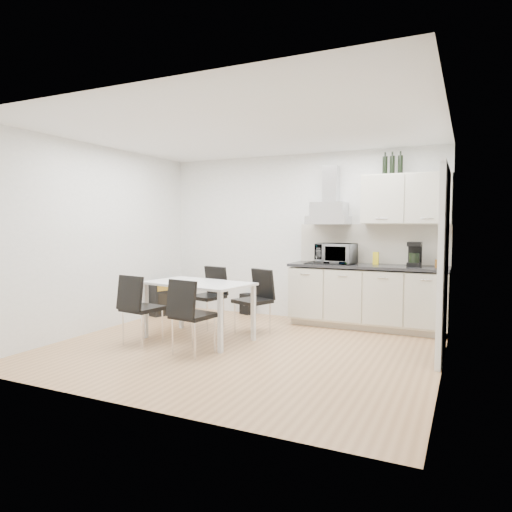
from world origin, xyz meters
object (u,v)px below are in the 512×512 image
(chair_near_right, at_px, (194,316))
(guitar_amp, at_px, (167,298))
(kitchenette, at_px, (370,271))
(chair_near_left, at_px, (143,309))
(floor_speaker, at_px, (247,304))
(chair_far_right, at_px, (252,302))
(chair_far_left, at_px, (207,298))
(dining_table, at_px, (198,289))

(chair_near_right, xyz_separation_m, guitar_amp, (-1.70, 1.82, -0.17))
(chair_near_right, bearing_deg, kitchenette, 63.41)
(chair_near_left, distance_m, chair_near_right, 0.82)
(floor_speaker, bearing_deg, kitchenette, 14.88)
(chair_far_right, bearing_deg, chair_near_right, 103.37)
(guitar_amp, bearing_deg, chair_far_left, -10.31)
(dining_table, distance_m, chair_far_left, 0.71)
(dining_table, distance_m, chair_near_left, 0.75)
(chair_far_left, distance_m, chair_far_right, 0.76)
(chair_far_left, distance_m, guitar_amp, 1.30)
(chair_far_right, relative_size, chair_near_right, 1.00)
(chair_far_left, relative_size, chair_near_left, 1.00)
(kitchenette, bearing_deg, dining_table, -139.63)
(dining_table, relative_size, chair_near_right, 1.67)
(kitchenette, height_order, chair_near_right, kitchenette)
(dining_table, height_order, chair_near_left, chair_near_left)
(dining_table, xyz_separation_m, guitar_amp, (-1.39, 1.22, -0.40))
(dining_table, bearing_deg, chair_near_right, -53.63)
(chair_near_left, bearing_deg, guitar_amp, 125.54)
(chair_far_right, distance_m, chair_near_right, 1.19)
(chair_near_right, bearing_deg, dining_table, 126.28)
(chair_near_left, height_order, floor_speaker, chair_near_left)
(chair_far_right, bearing_deg, dining_table, 71.21)
(dining_table, xyz_separation_m, chair_near_left, (-0.50, -0.51, -0.23))
(kitchenette, xyz_separation_m, floor_speaker, (-2.06, 0.17, -0.66))
(kitchenette, distance_m, dining_table, 2.49)
(dining_table, relative_size, chair_near_left, 1.67)
(dining_table, bearing_deg, chair_far_right, 57.60)
(chair_near_left, relative_size, chair_near_right, 1.00)
(chair_near_left, bearing_deg, kitchenette, 49.73)
(chair_far_right, xyz_separation_m, chair_near_right, (-0.19, -1.17, 0.00))
(chair_far_right, height_order, floor_speaker, chair_far_right)
(dining_table, xyz_separation_m, floor_speaker, (-0.16, 1.77, -0.49))
(chair_near_right, distance_m, floor_speaker, 2.44)
(floor_speaker, bearing_deg, dining_table, -65.27)
(kitchenette, xyz_separation_m, chair_far_left, (-2.14, -0.99, -0.39))
(chair_far_right, bearing_deg, floor_speaker, -38.35)
(chair_far_left, height_order, chair_near_right, same)
(dining_table, bearing_deg, chair_near_left, -125.75)
(kitchenette, height_order, floor_speaker, kitchenette)
(chair_far_right, relative_size, floor_speaker, 2.57)
(kitchenette, relative_size, dining_table, 1.71)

